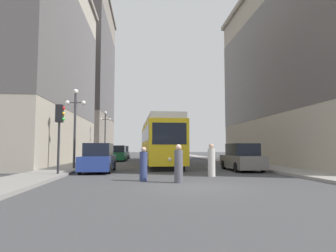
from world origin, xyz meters
TOP-DOWN VIEW (x-y plane):
  - ground_plane at (0.00, 0.00)m, footprint 200.00×200.00m
  - sidewalk_left at (-7.32, 40.00)m, footprint 2.55×120.00m
  - sidewalk_right at (7.32, 40.00)m, footprint 2.55×120.00m
  - streetcar at (-0.48, 13.49)m, footprint 3.07×13.21m
  - transit_bus at (2.71, 32.60)m, footprint 2.70×12.30m
  - parked_car_left_near at (-4.75, 30.82)m, footprint 1.95×4.33m
  - parked_car_left_mid at (-4.75, 7.44)m, footprint 1.89×4.60m
  - parked_car_right_far at (4.75, 7.77)m, footprint 1.92×4.70m
  - parked_car_left_far at (-4.75, 23.02)m, footprint 2.00×4.47m
  - pedestrian_crossing_near at (-1.92, 2.09)m, footprint 0.35×0.35m
  - pedestrian_crossing_far at (1.72, 3.92)m, footprint 0.39×0.39m
  - pedestrian_on_sidewalk at (-0.39, 1.27)m, footprint 0.38×0.38m
  - traffic_light_near_left at (-6.43, 4.60)m, footprint 0.47×0.36m
  - lamp_post_left_near at (-6.65, 9.13)m, footprint 1.41×0.36m
  - lamp_post_left_far at (-6.65, 25.71)m, footprint 1.41×0.36m
  - building_left_corner at (-13.88, 18.15)m, footprint 11.16×22.65m
  - building_left_midblock at (-13.62, 45.60)m, footprint 10.65×23.53m

SIDE VIEW (x-z plane):
  - ground_plane at x=0.00m, z-range 0.00..0.00m
  - sidewalk_left at x=-7.32m, z-range 0.00..0.15m
  - sidewalk_right at x=7.32m, z-range 0.00..0.15m
  - pedestrian_crossing_near at x=-1.92m, z-range -0.05..1.52m
  - pedestrian_on_sidewalk at x=-0.39m, z-range -0.06..1.62m
  - pedestrian_crossing_far at x=1.72m, z-range -0.06..1.69m
  - parked_car_left_near at x=-4.75m, z-range -0.07..1.75m
  - parked_car_left_far at x=-4.75m, z-range -0.07..1.75m
  - parked_car_left_mid at x=-4.75m, z-range -0.07..1.75m
  - parked_car_right_far at x=4.75m, z-range -0.07..1.75m
  - transit_bus at x=2.71m, z-range 0.22..3.67m
  - streetcar at x=-0.48m, z-range 0.16..4.05m
  - traffic_light_near_left at x=-6.43m, z-range 1.15..4.85m
  - lamp_post_left_near at x=-6.65m, z-range 1.01..6.50m
  - lamp_post_left_far at x=-6.65m, z-range 1.05..7.09m
  - building_left_corner at x=-13.88m, z-range 0.28..20.31m
  - building_left_midblock at x=-13.62m, z-range 0.48..30.83m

